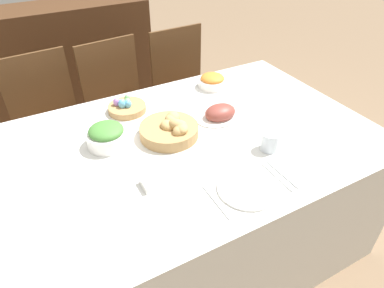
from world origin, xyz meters
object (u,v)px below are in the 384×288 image
(green_salad_bowl, at_px, (107,136))
(drinking_cup, at_px, (270,141))
(carrot_bowl, at_px, (212,81))
(egg_basket, at_px, (127,107))
(butter_dish, at_px, (157,181))
(chair_far_center, at_px, (120,104))
(dinner_plate, at_px, (248,188))
(chair_far_left, at_px, (51,122))
(knife, at_px, (277,177))
(bread_basket, at_px, (171,129))
(spoon, at_px, (282,174))
(ham_platter, at_px, (220,113))
(sideboard, at_px, (65,63))
(chair_far_right, at_px, (185,88))
(fork, at_px, (216,202))

(green_salad_bowl, xyz_separation_m, drinking_cup, (0.63, -0.38, -0.01))
(carrot_bowl, bearing_deg, egg_basket, -177.80)
(egg_basket, distance_m, butter_dish, 0.60)
(chair_far_center, height_order, dinner_plate, chair_far_center)
(chair_far_left, bearing_deg, knife, -67.09)
(chair_far_center, xyz_separation_m, bread_basket, (-0.01, -0.86, 0.30))
(chair_far_center, height_order, spoon, chair_far_center)
(chair_far_center, bearing_deg, drinking_cup, -80.28)
(carrot_bowl, relative_size, drinking_cup, 1.87)
(drinking_cup, bearing_deg, bread_basket, 138.28)
(butter_dish, bearing_deg, bread_basket, 54.74)
(chair_far_center, relative_size, drinking_cup, 10.63)
(green_salad_bowl, height_order, butter_dish, green_salad_bowl)
(ham_platter, distance_m, knife, 0.50)
(bread_basket, relative_size, ham_platter, 1.09)
(bread_basket, distance_m, green_salad_bowl, 0.29)
(drinking_cup, bearing_deg, carrot_bowl, 81.61)
(drinking_cup, bearing_deg, chair_far_left, 124.69)
(sideboard, relative_size, spoon, 7.61)
(chair_far_right, height_order, drinking_cup, chair_far_right)
(drinking_cup, distance_m, butter_dish, 0.54)
(chair_far_right, height_order, ham_platter, chair_far_right)
(bread_basket, bearing_deg, green_salad_bowl, 165.02)
(green_salad_bowl, bearing_deg, chair_far_right, 44.01)
(egg_basket, relative_size, carrot_bowl, 1.22)
(knife, distance_m, butter_dish, 0.49)
(green_salad_bowl, bearing_deg, ham_platter, -5.08)
(chair_far_center, xyz_separation_m, sideboard, (-0.18, 0.95, -0.02))
(sideboard, height_order, ham_platter, sideboard)
(knife, height_order, spoon, same)
(green_salad_bowl, height_order, fork, green_salad_bowl)
(chair_far_right, distance_m, drinking_cup, 1.21)
(chair_far_center, bearing_deg, ham_platter, -77.55)
(sideboard, bearing_deg, egg_basket, -87.54)
(butter_dish, bearing_deg, spoon, -22.83)
(chair_far_right, relative_size, egg_basket, 4.67)
(carrot_bowl, relative_size, fork, 0.84)
(fork, bearing_deg, bread_basket, 85.67)
(chair_far_left, distance_m, carrot_bowl, 1.08)
(chair_far_left, xyz_separation_m, sideboard, (0.29, 0.95, -0.02))
(chair_far_left, height_order, spoon, chair_far_left)
(ham_platter, xyz_separation_m, spoon, (-0.01, -0.50, -0.02))
(butter_dish, bearing_deg, sideboard, 89.37)
(egg_basket, distance_m, fork, 0.79)
(butter_dish, bearing_deg, fork, -52.88)
(butter_dish, bearing_deg, chair_far_center, 79.82)
(chair_far_center, bearing_deg, bread_basket, -96.92)
(ham_platter, distance_m, dinner_plate, 0.53)
(knife, bearing_deg, chair_far_center, 100.98)
(chair_far_right, xyz_separation_m, butter_dish, (-0.72, -1.13, 0.27))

